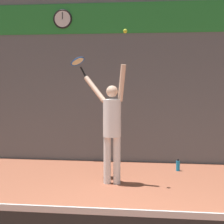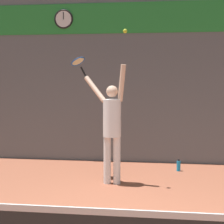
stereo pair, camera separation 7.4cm
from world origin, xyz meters
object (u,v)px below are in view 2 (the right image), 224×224
object	(u,v)px
tennis_racket	(79,63)
tennis_player	(112,124)
scoreboard_clock	(64,19)
tennis_ball	(125,31)
water_bottle	(179,166)

from	to	relation	value
tennis_racket	tennis_player	bearing A→B (deg)	-30.35
scoreboard_clock	tennis_racket	distance (m)	1.94
tennis_player	tennis_ball	xyz separation A→B (m)	(0.25, -0.13, 1.61)
tennis_racket	tennis_ball	world-z (taller)	tennis_ball
scoreboard_clock	tennis_player	xyz separation A→B (m)	(1.37, -1.90, -2.13)
water_bottle	tennis_racket	bearing A→B (deg)	-157.89
tennis_player	tennis_ball	size ratio (longest dim) A/B	29.83
scoreboard_clock	tennis_racket	xyz separation A→B (m)	(0.68, -1.50, -1.03)
tennis_racket	tennis_ball	distance (m)	1.19
scoreboard_clock	water_bottle	world-z (taller)	scoreboard_clock
tennis_player	tennis_ball	bearing A→B (deg)	-26.59
scoreboard_clock	water_bottle	xyz separation A→B (m)	(2.58, -0.72, -3.11)
tennis_ball	tennis_racket	bearing A→B (deg)	150.63
tennis_player	scoreboard_clock	bearing A→B (deg)	125.83
tennis_racket	scoreboard_clock	bearing A→B (deg)	114.55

